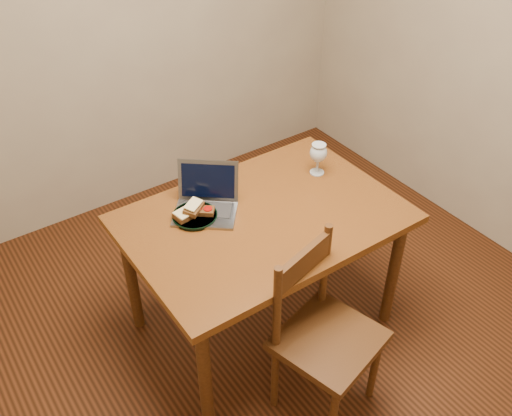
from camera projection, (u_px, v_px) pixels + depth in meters
floor at (277, 332)px, 3.11m from camera, size 3.20×3.20×0.02m
back_wall at (119, 10)px, 3.35m from camera, size 3.20×0.02×2.60m
table at (264, 230)px, 2.76m from camera, size 1.30×0.90×0.74m
chair at (325, 329)px, 2.48m from camera, size 0.51×0.50×0.45m
plate at (195, 216)px, 2.69m from camera, size 0.21×0.21×0.02m
sandwich_cheese at (187, 213)px, 2.67m from camera, size 0.13×0.08×0.04m
sandwich_tomato at (203, 210)px, 2.69m from camera, size 0.12×0.11×0.03m
sandwich_top at (194, 207)px, 2.67m from camera, size 0.13×0.12×0.03m
milk_glass at (318, 159)px, 2.95m from camera, size 0.09×0.09×0.18m
laptop at (207, 198)px, 2.73m from camera, size 0.40×0.39×0.21m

